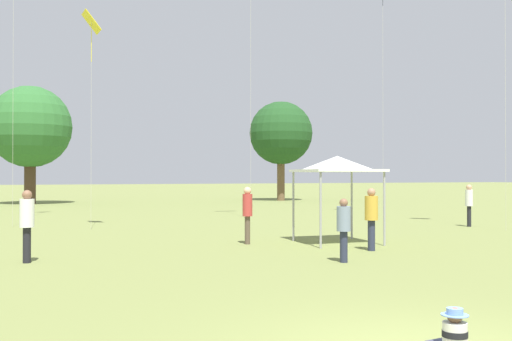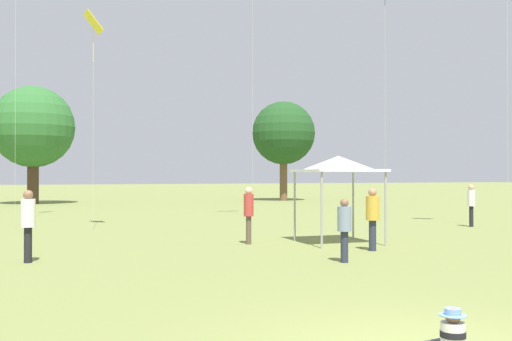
{
  "view_description": "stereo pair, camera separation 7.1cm",
  "coord_description": "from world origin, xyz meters",
  "px_view_note": "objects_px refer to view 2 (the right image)",
  "views": [
    {
      "loc": [
        -4.78,
        -5.93,
        2.2
      ],
      "look_at": [
        0.12,
        5.54,
        2.31
      ],
      "focal_mm": 42.0,
      "sensor_mm": 36.0,
      "label": 1
    },
    {
      "loc": [
        -4.71,
        -5.96,
        2.2
      ],
      "look_at": [
        0.12,
        5.54,
        2.31
      ],
      "focal_mm": 42.0,
      "sensor_mm": 36.0,
      "label": 2
    }
  ],
  "objects_px": {
    "person_standing_1": "(28,219)",
    "person_standing_2": "(249,209)",
    "canopy_tent": "(339,165)",
    "person_standing_3": "(372,214)",
    "person_standing_5": "(471,201)",
    "distant_tree_1": "(33,127)",
    "kite_0": "(93,28)",
    "seated_toddler": "(451,334)",
    "person_standing_0": "(344,225)",
    "distant_tree_0": "(283,133)"
  },
  "relations": [
    {
      "from": "person_standing_3",
      "to": "distant_tree_0",
      "type": "height_order",
      "value": "distant_tree_0"
    },
    {
      "from": "person_standing_3",
      "to": "distant_tree_0",
      "type": "relative_size",
      "value": 0.21
    },
    {
      "from": "person_standing_3",
      "to": "person_standing_1",
      "type": "bearing_deg",
      "value": -21.1
    },
    {
      "from": "person_standing_1",
      "to": "distant_tree_0",
      "type": "bearing_deg",
      "value": 61.25
    },
    {
      "from": "person_standing_5",
      "to": "distant_tree_1",
      "type": "xyz_separation_m",
      "value": [
        -16.51,
        29.48,
        4.86
      ]
    },
    {
      "from": "kite_0",
      "to": "distant_tree_0",
      "type": "xyz_separation_m",
      "value": [
        19.45,
        22.8,
        -2.3
      ]
    },
    {
      "from": "person_standing_1",
      "to": "kite_0",
      "type": "height_order",
      "value": "kite_0"
    },
    {
      "from": "person_standing_0",
      "to": "distant_tree_1",
      "type": "distance_m",
      "value": 37.34
    },
    {
      "from": "canopy_tent",
      "to": "person_standing_3",
      "type": "bearing_deg",
      "value": -92.64
    },
    {
      "from": "person_standing_1",
      "to": "distant_tree_1",
      "type": "relative_size",
      "value": 0.2
    },
    {
      "from": "distant_tree_1",
      "to": "person_standing_0",
      "type": "bearing_deg",
      "value": -80.82
    },
    {
      "from": "person_standing_1",
      "to": "person_standing_5",
      "type": "distance_m",
      "value": 18.43
    },
    {
      "from": "person_standing_0",
      "to": "person_standing_1",
      "type": "distance_m",
      "value": 8.01
    },
    {
      "from": "person_standing_2",
      "to": "distant_tree_1",
      "type": "height_order",
      "value": "distant_tree_1"
    },
    {
      "from": "seated_toddler",
      "to": "person_standing_2",
      "type": "height_order",
      "value": "person_standing_2"
    },
    {
      "from": "seated_toddler",
      "to": "person_standing_5",
      "type": "relative_size",
      "value": 0.31
    },
    {
      "from": "person_standing_1",
      "to": "person_standing_2",
      "type": "relative_size",
      "value": 1.0
    },
    {
      "from": "distant_tree_1",
      "to": "person_standing_1",
      "type": "bearing_deg",
      "value": -92.55
    },
    {
      "from": "seated_toddler",
      "to": "person_standing_2",
      "type": "xyz_separation_m",
      "value": [
        2.11,
        11.89,
        0.89
      ]
    },
    {
      "from": "seated_toddler",
      "to": "person_standing_5",
      "type": "xyz_separation_m",
      "value": [
        13.42,
        14.23,
        0.87
      ]
    },
    {
      "from": "person_standing_3",
      "to": "distant_tree_1",
      "type": "distance_m",
      "value": 36.02
    },
    {
      "from": "seated_toddler",
      "to": "person_standing_3",
      "type": "xyz_separation_m",
      "value": [
        4.81,
        8.9,
        0.86
      ]
    },
    {
      "from": "person_standing_1",
      "to": "distant_tree_1",
      "type": "height_order",
      "value": "distant_tree_1"
    },
    {
      "from": "kite_0",
      "to": "distant_tree_0",
      "type": "height_order",
      "value": "kite_0"
    },
    {
      "from": "seated_toddler",
      "to": "kite_0",
      "type": "xyz_separation_m",
      "value": [
        -1.81,
        19.11,
        8.01
      ]
    },
    {
      "from": "kite_0",
      "to": "distant_tree_0",
      "type": "distance_m",
      "value": 30.05
    },
    {
      "from": "seated_toddler",
      "to": "person_standing_1",
      "type": "distance_m",
      "value": 11.26
    },
    {
      "from": "person_standing_1",
      "to": "person_standing_2",
      "type": "xyz_separation_m",
      "value": [
        6.69,
        1.63,
        0.02
      ]
    },
    {
      "from": "seated_toddler",
      "to": "distant_tree_0",
      "type": "height_order",
      "value": "distant_tree_0"
    },
    {
      "from": "canopy_tent",
      "to": "distant_tree_1",
      "type": "xyz_separation_m",
      "value": [
        -8.0,
        32.71,
        3.41
      ]
    },
    {
      "from": "person_standing_0",
      "to": "distant_tree_1",
      "type": "bearing_deg",
      "value": 38.32
    },
    {
      "from": "person_standing_2",
      "to": "distant_tree_1",
      "type": "distance_m",
      "value": 32.6
    },
    {
      "from": "canopy_tent",
      "to": "person_standing_1",
      "type": "bearing_deg",
      "value": -175.55
    },
    {
      "from": "person_standing_2",
      "to": "person_standing_1",
      "type": "bearing_deg",
      "value": 16.26
    },
    {
      "from": "person_standing_5",
      "to": "kite_0",
      "type": "xyz_separation_m",
      "value": [
        -15.23,
        4.88,
        7.14
      ]
    },
    {
      "from": "person_standing_1",
      "to": "person_standing_5",
      "type": "height_order",
      "value": "person_standing_1"
    },
    {
      "from": "distant_tree_0",
      "to": "person_standing_1",
      "type": "bearing_deg",
      "value": -125.07
    },
    {
      "from": "person_standing_0",
      "to": "kite_0",
      "type": "distance_m",
      "value": 14.72
    },
    {
      "from": "person_standing_1",
      "to": "distant_tree_0",
      "type": "xyz_separation_m",
      "value": [
        22.22,
        31.65,
        4.84
      ]
    },
    {
      "from": "seated_toddler",
      "to": "kite_0",
      "type": "relative_size",
      "value": 0.06
    },
    {
      "from": "person_standing_2",
      "to": "kite_0",
      "type": "bearing_deg",
      "value": -59.0
    },
    {
      "from": "person_standing_0",
      "to": "canopy_tent",
      "type": "relative_size",
      "value": 0.57
    },
    {
      "from": "kite_0",
      "to": "distant_tree_1",
      "type": "bearing_deg",
      "value": 45.97
    },
    {
      "from": "person_standing_0",
      "to": "person_standing_5",
      "type": "relative_size",
      "value": 0.89
    },
    {
      "from": "person_standing_1",
      "to": "canopy_tent",
      "type": "distance_m",
      "value": 9.62
    },
    {
      "from": "person_standing_0",
      "to": "distant_tree_0",
      "type": "xyz_separation_m",
      "value": [
        14.83,
        34.72,
        4.98
      ]
    },
    {
      "from": "distant_tree_1",
      "to": "person_standing_5",
      "type": "bearing_deg",
      "value": -60.74
    },
    {
      "from": "distant_tree_1",
      "to": "seated_toddler",
      "type": "bearing_deg",
      "value": -85.96
    },
    {
      "from": "person_standing_0",
      "to": "seated_toddler",
      "type": "bearing_deg",
      "value": -172.28
    },
    {
      "from": "seated_toddler",
      "to": "distant_tree_1",
      "type": "bearing_deg",
      "value": 88.18
    }
  ]
}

